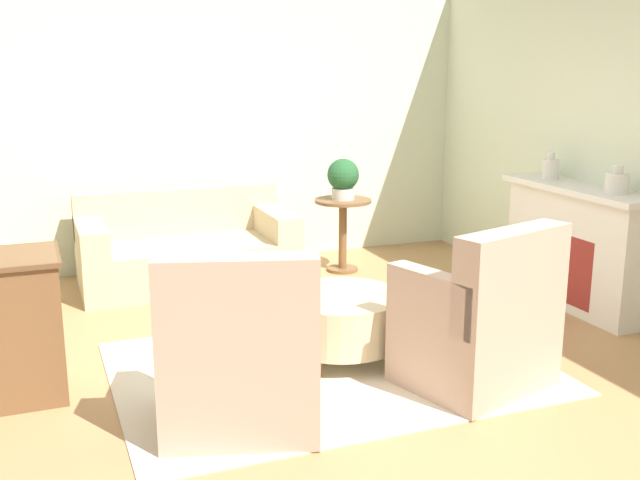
{
  "coord_description": "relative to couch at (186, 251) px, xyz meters",
  "views": [
    {
      "loc": [
        -1.76,
        -4.33,
        2.0
      ],
      "look_at": [
        0.15,
        0.55,
        0.75
      ],
      "focal_mm": 42.0,
      "sensor_mm": 36.0,
      "label": 1
    }
  ],
  "objects": [
    {
      "name": "ground_plane",
      "position": [
        0.47,
        -2.36,
        -0.3
      ],
      "size": [
        16.0,
        16.0,
        0.0
      ],
      "primitive_type": "plane",
      "color": "#AD7F51"
    },
    {
      "name": "wall_back",
      "position": [
        0.47,
        0.68,
        1.1
      ],
      "size": [
        9.95,
        0.12,
        2.8
      ],
      "color": "beige",
      "rests_on": "ground_plane"
    },
    {
      "name": "rug",
      "position": [
        0.47,
        -2.36,
        -0.3
      ],
      "size": [
        2.8,
        2.01,
        0.01
      ],
      "color": "beige",
      "rests_on": "ground_plane"
    },
    {
      "name": "couch",
      "position": [
        0.0,
        0.0,
        0.0
      ],
      "size": [
        1.92,
        0.97,
        0.84
      ],
      "color": "#C6B289",
      "rests_on": "ground_plane"
    },
    {
      "name": "armchair_left",
      "position": [
        -0.3,
        -2.96,
        0.11
      ],
      "size": [
        1.01,
        0.94,
        1.04
      ],
      "color": "tan",
      "rests_on": "rug"
    },
    {
      "name": "armchair_right",
      "position": [
        1.25,
        -2.96,
        0.11
      ],
      "size": [
        1.01,
        0.94,
        1.04
      ],
      "color": "tan",
      "rests_on": "rug"
    },
    {
      "name": "ottoman_table",
      "position": [
        0.61,
        -2.21,
        -0.01
      ],
      "size": [
        0.87,
        0.87,
        0.45
      ],
      "color": "#C6B289",
      "rests_on": "rug"
    },
    {
      "name": "side_table",
      "position": [
        1.5,
        -0.16,
        0.19
      ],
      "size": [
        0.55,
        0.55,
        0.71
      ],
      "color": "brown",
      "rests_on": "ground_plane"
    },
    {
      "name": "fireplace",
      "position": [
        2.89,
        -1.87,
        0.24
      ],
      "size": [
        0.44,
        1.53,
        1.02
      ],
      "color": "silver",
      "rests_on": "ground_plane"
    },
    {
      "name": "vase_mantel_near",
      "position": [
        2.87,
        -1.47,
        0.81
      ],
      "size": [
        0.15,
        0.15,
        0.23
      ],
      "color": "silver",
      "rests_on": "fireplace"
    },
    {
      "name": "vase_mantel_far",
      "position": [
        2.87,
        -2.26,
        0.81
      ],
      "size": [
        0.18,
        0.18,
        0.22
      ],
      "color": "silver",
      "rests_on": "fireplace"
    },
    {
      "name": "potted_plant_on_side_table",
      "position": [
        1.5,
        -0.16,
        0.62
      ],
      "size": [
        0.31,
        0.31,
        0.39
      ],
      "color": "beige",
      "rests_on": "side_table"
    },
    {
      "name": "potted_plant_floor",
      "position": [
        -1.46,
        -0.42,
        0.01
      ],
      "size": [
        0.37,
        0.37,
        0.53
      ],
      "color": "beige",
      "rests_on": "ground_plane"
    }
  ]
}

